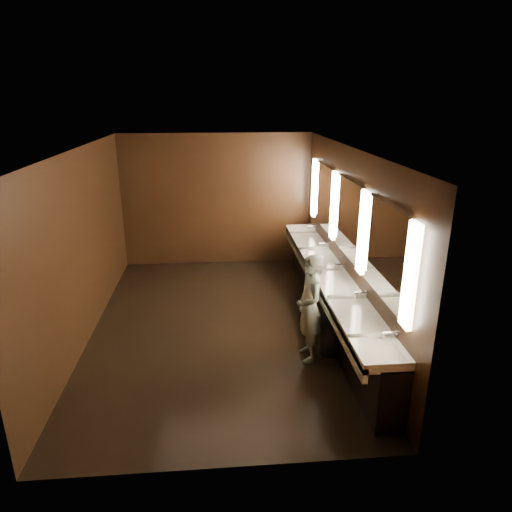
# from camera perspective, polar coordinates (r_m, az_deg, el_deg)

# --- Properties ---
(floor) EXTENTS (6.00, 6.00, 0.00)m
(floor) POSITION_cam_1_polar(r_m,az_deg,el_deg) (7.48, -4.48, -8.65)
(floor) COLOR black
(floor) RESTS_ON ground
(ceiling) EXTENTS (4.00, 6.00, 0.02)m
(ceiling) POSITION_cam_1_polar(r_m,az_deg,el_deg) (6.64, -5.12, 13.19)
(ceiling) COLOR #2D2D2B
(ceiling) RESTS_ON wall_back
(wall_back) EXTENTS (4.00, 0.02, 2.80)m
(wall_back) POSITION_cam_1_polar(r_m,az_deg,el_deg) (9.83, -4.92, 6.94)
(wall_back) COLOR black
(wall_back) RESTS_ON floor
(wall_front) EXTENTS (4.00, 0.02, 2.80)m
(wall_front) POSITION_cam_1_polar(r_m,az_deg,el_deg) (4.18, -4.44, -10.99)
(wall_front) COLOR black
(wall_front) RESTS_ON floor
(wall_left) EXTENTS (0.02, 6.00, 2.80)m
(wall_left) POSITION_cam_1_polar(r_m,az_deg,el_deg) (7.22, -20.86, 1.10)
(wall_left) COLOR black
(wall_left) RESTS_ON floor
(wall_right) EXTENTS (0.02, 6.00, 2.80)m
(wall_right) POSITION_cam_1_polar(r_m,az_deg,el_deg) (7.21, 11.32, 2.01)
(wall_right) COLOR black
(wall_right) RESTS_ON floor
(sink_counter) EXTENTS (0.55, 5.40, 1.01)m
(sink_counter) POSITION_cam_1_polar(r_m,az_deg,el_deg) (7.48, 9.34, -4.65)
(sink_counter) COLOR black
(sink_counter) RESTS_ON floor
(mirror_band) EXTENTS (0.06, 5.03, 1.15)m
(mirror_band) POSITION_cam_1_polar(r_m,az_deg,el_deg) (7.11, 11.35, 4.70)
(mirror_band) COLOR #FDE7BF
(mirror_band) RESTS_ON wall_right
(person) EXTENTS (0.41, 0.59, 1.54)m
(person) POSITION_cam_1_polar(r_m,az_deg,el_deg) (6.30, 6.72, -6.50)
(person) COLOR #81B1C1
(person) RESTS_ON floor
(trash_bin) EXTENTS (0.34, 0.34, 0.51)m
(trash_bin) POSITION_cam_1_polar(r_m,az_deg,el_deg) (6.70, 9.37, -9.92)
(trash_bin) COLOR black
(trash_bin) RESTS_ON floor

